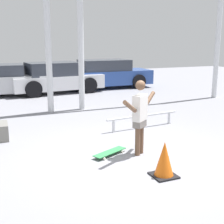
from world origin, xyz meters
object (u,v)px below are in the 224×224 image
object	(u,v)px
skateboarder	(140,114)
parked_car_white	(55,78)
traffic_cone	(164,160)
parked_car_blue	(107,74)
skateboard	(110,152)
grind_rail	(143,117)

from	to	relation	value
skateboarder	parked_car_white	world-z (taller)	skateboarder
traffic_cone	parked_car_blue	bearing A→B (deg)	73.11
skateboarder	traffic_cone	size ratio (longest dim) A/B	2.45
traffic_cone	skateboard	bearing A→B (deg)	109.39
skateboarder	traffic_cone	distance (m)	1.29
parked_car_blue	traffic_cone	world-z (taller)	parked_car_blue
parked_car_blue	skateboarder	bearing A→B (deg)	-107.18
skateboarder	parked_car_blue	size ratio (longest dim) A/B	0.36
skateboarder	parked_car_blue	distance (m)	9.52
skateboarder	parked_car_blue	world-z (taller)	skateboarder
skateboard	parked_car_white	size ratio (longest dim) A/B	0.20
parked_car_white	traffic_cone	xyz separation A→B (m)	(-0.38, -9.72, -0.36)
skateboarder	parked_car_white	bearing A→B (deg)	53.08
parked_car_white	traffic_cone	distance (m)	9.74
skateboarder	skateboard	bearing A→B (deg)	127.74
parked_car_white	parked_car_blue	size ratio (longest dim) A/B	0.96
skateboard	grind_rail	bearing A→B (deg)	18.96
grind_rail	parked_car_blue	world-z (taller)	parked_car_blue
skateboarder	parked_car_white	size ratio (longest dim) A/B	0.37
skateboarder	skateboard	xyz separation A→B (m)	(-0.59, 0.18, -0.81)
skateboard	parked_car_blue	distance (m)	9.58
grind_rail	parked_car_blue	distance (m)	7.53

